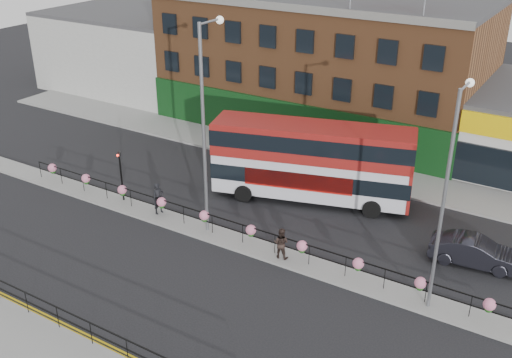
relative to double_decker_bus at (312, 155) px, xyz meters
The scene contains 16 objects.
ground 7.59m from the double_decker_bus, 104.01° to the right, with size 120.00×120.00×0.00m, color black.
north_pavement 6.23m from the double_decker_bus, 107.86° to the left, with size 60.00×4.00×0.15m, color gray.
median 7.56m from the double_decker_bus, 104.01° to the right, with size 60.00×1.60×0.15m, color gray.
yellow_line_inner 16.82m from the double_decker_bus, 95.85° to the right, with size 60.00×0.10×0.01m, color gold.
yellow_line_outer 16.99m from the double_decker_bus, 95.79° to the right, with size 60.00×0.10×0.01m, color gold.
brick_building 14.53m from the double_decker_bus, 113.32° to the left, with size 25.00×12.21×10.30m.
warehouse_west 29.13m from the double_decker_bus, 152.96° to the left, with size 15.50×12.00×7.30m.
median_railing 7.24m from the double_decker_bus, 104.01° to the right, with size 30.04×0.56×1.23m.
south_railing 17.38m from the double_decker_bus, 102.33° to the right, with size 20.04×0.05×1.12m.
double_decker_bus is the anchor object (origin of this frame).
car 10.87m from the double_decker_bus, 11.60° to the right, with size 4.68×2.12×1.49m, color black.
pedestrian_a 9.54m from the double_decker_bus, 135.86° to the right, with size 0.64×0.80×1.93m, color black.
pedestrian_b 7.44m from the double_decker_bus, 75.68° to the right, with size 0.92×0.77×1.70m, color #2D211C.
lamp_column_west 8.11m from the double_decker_bus, 116.32° to the right, with size 0.41×2.02×11.53m.
lamp_column_east 12.09m from the double_decker_bus, 35.10° to the right, with size 0.37×1.81×10.31m.
traffic_light_median 11.61m from the double_decker_bus, 146.67° to the right, with size 0.15×0.28×3.65m.
Camera 1 is at (16.16, -23.29, 17.14)m, focal length 42.00 mm.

